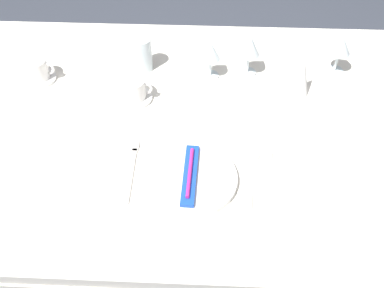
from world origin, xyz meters
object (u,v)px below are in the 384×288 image
object	(u,v)px
coffee_cup_right	(134,89)
wine_glass_right	(211,53)
spoon_dessert	(270,170)
dinner_knife	(248,177)
wine_glass_left	(250,47)
dinner_plate	(190,178)
coffee_cup_left	(36,69)
drink_tumbler	(142,54)
fork_outer	(132,168)
toothbrush_package	(190,174)
wine_glass_centre	(341,47)
napkin_folded	(301,75)
spoon_soup	(257,172)

from	to	relation	value
coffee_cup_right	wine_glass_right	bearing A→B (deg)	28.19
spoon_dessert	wine_glass_right	distance (m)	0.47
dinner_knife	wine_glass_left	bearing A→B (deg)	87.93
dinner_plate	coffee_cup_left	distance (m)	0.69
drink_tumbler	coffee_cup_right	bearing A→B (deg)	-92.64
fork_outer	spoon_dessert	size ratio (longest dim) A/B	1.13
toothbrush_package	coffee_cup_right	xyz separation A→B (m)	(-0.20, 0.34, 0.02)
coffee_cup_right	wine_glass_centre	size ratio (longest dim) A/B	0.73
dinner_plate	wine_glass_centre	distance (m)	0.71
dinner_plate	coffee_cup_left	world-z (taller)	coffee_cup_left
coffee_cup_right	wine_glass_left	size ratio (longest dim) A/B	0.68
toothbrush_package	dinner_knife	size ratio (longest dim) A/B	0.96
fork_outer	spoon_dessert	distance (m)	0.39
dinner_plate	wine_glass_centre	world-z (taller)	wine_glass_centre
dinner_plate	toothbrush_package	world-z (taller)	toothbrush_package
dinner_plate	wine_glass_centre	bearing A→B (deg)	46.80
fork_outer	dinner_plate	bearing A→B (deg)	-12.33
coffee_cup_right	spoon_dessert	bearing A→B (deg)	-34.61
dinner_plate	dinner_knife	bearing A→B (deg)	5.74
toothbrush_package	napkin_folded	xyz separation A→B (m)	(0.34, 0.39, 0.05)
dinner_knife	napkin_folded	world-z (taller)	napkin_folded
spoon_soup	wine_glass_left	size ratio (longest dim) A/B	1.43
coffee_cup_right	drink_tumbler	world-z (taller)	drink_tumbler
dinner_knife	wine_glass_right	xyz separation A→B (m)	(-0.11, 0.45, 0.09)
drink_tumbler	napkin_folded	size ratio (longest dim) A/B	0.82
coffee_cup_left	wine_glass_right	distance (m)	0.59
coffee_cup_left	drink_tumbler	bearing A→B (deg)	12.75
spoon_dessert	wine_glass_centre	xyz separation A→B (m)	(0.26, 0.47, 0.10)
toothbrush_package	coffee_cup_left	world-z (taller)	coffee_cup_left
toothbrush_package	wine_glass_right	bearing A→B (deg)	84.20
wine_glass_left	drink_tumbler	world-z (taller)	wine_glass_left
wine_glass_centre	napkin_folded	world-z (taller)	napkin_folded
spoon_soup	drink_tumbler	xyz separation A→B (m)	(-0.38, 0.47, 0.06)
toothbrush_package	dinner_knife	xyz separation A→B (m)	(0.16, 0.02, -0.02)
toothbrush_package	fork_outer	xyz separation A→B (m)	(-0.17, 0.04, -0.02)
napkin_folded	toothbrush_package	bearing A→B (deg)	-131.06
spoon_soup	coffee_cup_left	bearing A→B (deg)	151.91
coffee_cup_right	wine_glass_right	xyz separation A→B (m)	(0.25, 0.13, 0.05)
dinner_plate	spoon_soup	size ratio (longest dim) A/B	1.20
coffee_cup_right	wine_glass_right	distance (m)	0.28
coffee_cup_right	wine_glass_left	bearing A→B (deg)	22.45
napkin_folded	drink_tumbler	bearing A→B (deg)	167.76
spoon_soup	napkin_folded	bearing A→B (deg)	66.53
dinner_knife	coffee_cup_right	world-z (taller)	coffee_cup_right
dinner_plate	spoon_dessert	bearing A→B (deg)	11.56
toothbrush_package	spoon_dessert	size ratio (longest dim) A/B	1.04
coffee_cup_left	wine_glass_right	xyz separation A→B (m)	(0.59, 0.04, 0.05)
dinner_plate	coffee_cup_right	xyz separation A→B (m)	(-0.20, 0.34, 0.03)
dinner_plate	spoon_soup	xyz separation A→B (m)	(0.19, 0.04, -0.01)
wine_glass_right	drink_tumbler	size ratio (longest dim) A/B	1.12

